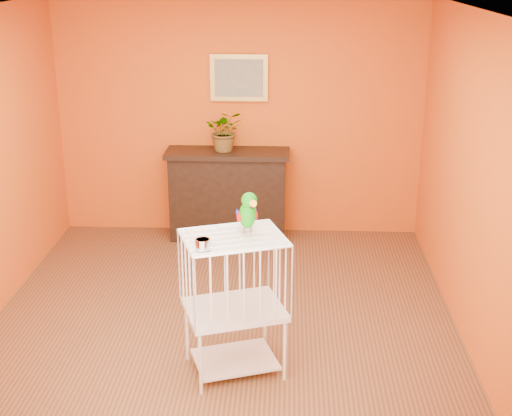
{
  "coord_description": "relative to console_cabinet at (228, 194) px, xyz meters",
  "views": [
    {
      "loc": [
        0.54,
        -5.41,
        2.98
      ],
      "look_at": [
        0.32,
        -0.7,
        1.31
      ],
      "focal_mm": 50.0,
      "sensor_mm": 36.0,
      "label": 1
    }
  ],
  "objects": [
    {
      "name": "ground",
      "position": [
        0.12,
        -2.02,
        -0.5
      ],
      "size": [
        4.5,
        4.5,
        0.0
      ],
      "primitive_type": "plane",
      "color": "brown",
      "rests_on": "ground"
    },
    {
      "name": "framed_picture",
      "position": [
        0.12,
        0.2,
        1.25
      ],
      "size": [
        0.62,
        0.04,
        0.5
      ],
      "color": "gold",
      "rests_on": "room_shell"
    },
    {
      "name": "feed_cup",
      "position": [
        0.09,
        -2.97,
        0.63
      ],
      "size": [
        0.1,
        0.1,
        0.07
      ],
      "primitive_type": "cylinder",
      "color": "silver",
      "rests_on": "birdcage"
    },
    {
      "name": "console_cabinet",
      "position": [
        0.0,
        0.0,
        0.0
      ],
      "size": [
        1.34,
        0.48,
        0.99
      ],
      "color": "black",
      "rests_on": "ground"
    },
    {
      "name": "potted_plant",
      "position": [
        -0.02,
        0.0,
        0.67
      ],
      "size": [
        0.43,
        0.48,
        0.35
      ],
      "primitive_type": "imported",
      "rotation": [
        0.0,
        0.0,
        0.08
      ],
      "color": "#26722D",
      "rests_on": "console_cabinet"
    },
    {
      "name": "birdcage",
      "position": [
        0.28,
        -2.73,
        0.07
      ],
      "size": [
        0.84,
        0.74,
        1.09
      ],
      "rotation": [
        0.0,
        0.0,
        0.34
      ],
      "color": "white",
      "rests_on": "ground"
    },
    {
      "name": "parrot",
      "position": [
        0.38,
        -2.65,
        0.75
      ],
      "size": [
        0.19,
        0.29,
        0.32
      ],
      "rotation": [
        0.0,
        0.0,
        0.41
      ],
      "color": "#59544C",
      "rests_on": "birdcage"
    },
    {
      "name": "room_shell",
      "position": [
        0.12,
        -2.02,
        1.09
      ],
      "size": [
        4.5,
        4.5,
        4.5
      ],
      "color": "#DF5115",
      "rests_on": "ground"
    }
  ]
}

